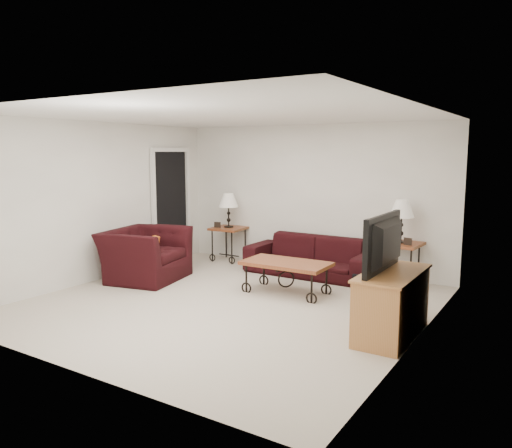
{
  "coord_description": "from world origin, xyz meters",
  "views": [
    {
      "loc": [
        3.8,
        -5.35,
        2.03
      ],
      "look_at": [
        0.0,
        0.7,
        1.0
      ],
      "focal_mm": 35.13,
      "sensor_mm": 36.0,
      "label": 1
    }
  ],
  "objects_px": {
    "tv_stand": "(392,304)",
    "backpack": "(363,275)",
    "side_table_left": "(229,244)",
    "sofa": "(311,256)",
    "armchair": "(145,254)",
    "side_table_right": "(400,264)",
    "coffee_table": "(286,277)",
    "television": "(392,244)",
    "lamp_left": "(229,210)",
    "lamp_right": "(401,221)"
  },
  "relations": [
    {
      "from": "lamp_left",
      "to": "tv_stand",
      "type": "distance_m",
      "value": 4.42
    },
    {
      "from": "sofa",
      "to": "tv_stand",
      "type": "distance_m",
      "value": 2.85
    },
    {
      "from": "side_table_right",
      "to": "backpack",
      "type": "distance_m",
      "value": 0.71
    },
    {
      "from": "coffee_table",
      "to": "armchair",
      "type": "xyz_separation_m",
      "value": [
        -2.3,
        -0.5,
        0.17
      ]
    },
    {
      "from": "coffee_table",
      "to": "backpack",
      "type": "bearing_deg",
      "value": 40.32
    },
    {
      "from": "armchair",
      "to": "television",
      "type": "relative_size",
      "value": 1.15
    },
    {
      "from": "tv_stand",
      "to": "television",
      "type": "relative_size",
      "value": 1.12
    },
    {
      "from": "side_table_left",
      "to": "tv_stand",
      "type": "distance_m",
      "value": 4.38
    },
    {
      "from": "lamp_right",
      "to": "television",
      "type": "height_order",
      "value": "television"
    },
    {
      "from": "coffee_table",
      "to": "backpack",
      "type": "relative_size",
      "value": 2.81
    },
    {
      "from": "tv_stand",
      "to": "side_table_right",
      "type": "bearing_deg",
      "value": 104.14
    },
    {
      "from": "coffee_table",
      "to": "tv_stand",
      "type": "bearing_deg",
      "value": -25.85
    },
    {
      "from": "television",
      "to": "lamp_left",
      "type": "bearing_deg",
      "value": -120.66
    },
    {
      "from": "lamp_left",
      "to": "lamp_right",
      "type": "distance_m",
      "value": 3.21
    },
    {
      "from": "lamp_right",
      "to": "backpack",
      "type": "distance_m",
      "value": 1.04
    },
    {
      "from": "lamp_left",
      "to": "television",
      "type": "xyz_separation_m",
      "value": [
        3.75,
        -2.23,
        0.09
      ]
    },
    {
      "from": "lamp_right",
      "to": "coffee_table",
      "type": "bearing_deg",
      "value": -132.8
    },
    {
      "from": "coffee_table",
      "to": "armchair",
      "type": "relative_size",
      "value": 0.99
    },
    {
      "from": "television",
      "to": "armchair",
      "type": "bearing_deg",
      "value": -95.29
    },
    {
      "from": "lamp_right",
      "to": "armchair",
      "type": "relative_size",
      "value": 0.53
    },
    {
      "from": "side_table_left",
      "to": "armchair",
      "type": "bearing_deg",
      "value": -100.16
    },
    {
      "from": "side_table_right",
      "to": "television",
      "type": "relative_size",
      "value": 0.6
    },
    {
      "from": "lamp_right",
      "to": "coffee_table",
      "type": "height_order",
      "value": "lamp_right"
    },
    {
      "from": "lamp_left",
      "to": "backpack",
      "type": "height_order",
      "value": "lamp_left"
    },
    {
      "from": "lamp_left",
      "to": "side_table_right",
      "type": "bearing_deg",
      "value": 0.0
    },
    {
      "from": "side_table_left",
      "to": "coffee_table",
      "type": "relative_size",
      "value": 0.51
    },
    {
      "from": "lamp_right",
      "to": "coffee_table",
      "type": "xyz_separation_m",
      "value": [
        -1.25,
        -1.35,
        -0.75
      ]
    },
    {
      "from": "tv_stand",
      "to": "side_table_left",
      "type": "bearing_deg",
      "value": 149.48
    },
    {
      "from": "lamp_left",
      "to": "lamp_right",
      "type": "xyz_separation_m",
      "value": [
        3.21,
        0.0,
        0.03
      ]
    },
    {
      "from": "backpack",
      "to": "side_table_left",
      "type": "bearing_deg",
      "value": -177.37
    },
    {
      "from": "coffee_table",
      "to": "armchair",
      "type": "height_order",
      "value": "armchair"
    },
    {
      "from": "coffee_table",
      "to": "television",
      "type": "distance_m",
      "value": 2.15
    },
    {
      "from": "lamp_right",
      "to": "tv_stand",
      "type": "height_order",
      "value": "lamp_right"
    },
    {
      "from": "sofa",
      "to": "armchair",
      "type": "height_order",
      "value": "armchair"
    },
    {
      "from": "side_table_right",
      "to": "armchair",
      "type": "bearing_deg",
      "value": -152.48
    },
    {
      "from": "sofa",
      "to": "armchair",
      "type": "bearing_deg",
      "value": -141.89
    },
    {
      "from": "coffee_table",
      "to": "lamp_left",
      "type": "bearing_deg",
      "value": 145.53
    },
    {
      "from": "side_table_left",
      "to": "coffee_table",
      "type": "xyz_separation_m",
      "value": [
        1.96,
        -1.35,
        -0.09
      ]
    },
    {
      "from": "tv_stand",
      "to": "backpack",
      "type": "height_order",
      "value": "tv_stand"
    },
    {
      "from": "lamp_right",
      "to": "armchair",
      "type": "xyz_separation_m",
      "value": [
        -3.54,
        -1.85,
        -0.58
      ]
    },
    {
      "from": "armchair",
      "to": "side_table_left",
      "type": "bearing_deg",
      "value": -22.08
    },
    {
      "from": "sofa",
      "to": "lamp_right",
      "type": "xyz_separation_m",
      "value": [
        1.42,
        0.18,
        0.67
      ]
    },
    {
      "from": "side_table_left",
      "to": "coffee_table",
      "type": "bearing_deg",
      "value": -34.47
    },
    {
      "from": "side_table_left",
      "to": "tv_stand",
      "type": "height_order",
      "value": "tv_stand"
    },
    {
      "from": "sofa",
      "to": "armchair",
      "type": "distance_m",
      "value": 2.7
    },
    {
      "from": "sofa",
      "to": "lamp_right",
      "type": "distance_m",
      "value": 1.58
    },
    {
      "from": "coffee_table",
      "to": "backpack",
      "type": "distance_m",
      "value": 1.16
    },
    {
      "from": "side_table_right",
      "to": "tv_stand",
      "type": "xyz_separation_m",
      "value": [
        0.56,
        -2.23,
        0.04
      ]
    },
    {
      "from": "armchair",
      "to": "side_table_right",
      "type": "bearing_deg",
      "value": -74.4
    },
    {
      "from": "side_table_right",
      "to": "lamp_right",
      "type": "distance_m",
      "value": 0.66
    }
  ]
}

